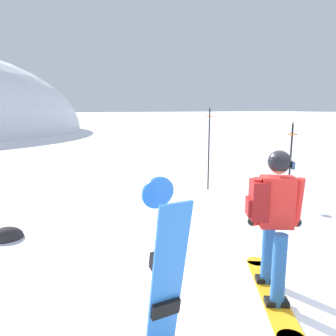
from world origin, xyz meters
TOP-DOWN VIEW (x-y plane):
  - ground_plane at (0.00, 0.00)m, footprint 300.00×300.00m
  - snowboarder_main at (-0.32, 0.26)m, footprint 1.08×1.62m
  - spare_snowboard at (-1.87, -0.11)m, footprint 0.28×0.37m
  - piste_marker_near at (1.85, 4.71)m, footprint 0.20×0.20m
  - piste_marker_far at (2.08, 2.20)m, footprint 0.20×0.20m
  - rock_mid at (-3.05, 3.51)m, footprint 0.55×0.47m

SIDE VIEW (x-z plane):
  - ground_plane at x=0.00m, z-range 0.00..0.00m
  - rock_mid at x=-3.05m, z-range -0.19..0.19m
  - spare_snowboard at x=-1.87m, z-range 0.01..1.64m
  - snowboarder_main at x=-0.32m, z-range 0.06..1.78m
  - piste_marker_far at x=2.08m, z-range 0.14..2.06m
  - piste_marker_near at x=1.85m, z-range 0.15..2.34m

